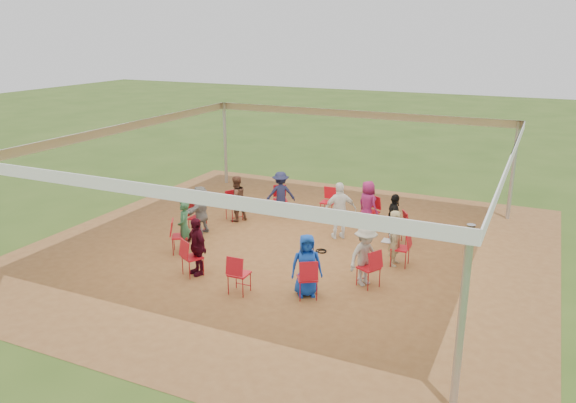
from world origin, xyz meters
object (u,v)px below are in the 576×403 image
at_px(chair_8, 192,257).
at_px(person_seated_8, 307,265).
at_px(chair_9, 239,274).
at_px(person_seated_7, 197,246).
at_px(person_seated_6, 184,227).
at_px(chair_7, 180,236).
at_px(person_seated_3, 281,194).
at_px(chair_0, 400,248).
at_px(person_seated_9, 365,256).
at_px(chair_10, 307,278).
at_px(person_seated_1, 394,219).
at_px(person_seated_5, 201,210).
at_px(standing_person, 340,211).
at_px(chair_5, 234,206).
at_px(chair_3, 328,202).
at_px(chair_1, 398,228).
at_px(chair_4, 280,200).
at_px(person_seated_2, 368,204).
at_px(laptop, 389,239).
at_px(person_seated_0, 396,238).
at_px(chair_6, 197,218).
at_px(chair_2, 370,212).
at_px(chair_11, 369,268).
at_px(cable_coil, 321,251).
at_px(person_seated_4, 236,199).

height_order(chair_8, person_seated_8, person_seated_8).
bearing_deg(person_seated_8, chair_9, 169.53).
bearing_deg(person_seated_7, person_seated_6, 165.00).
height_order(chair_7, person_seated_3, person_seated_3).
relative_size(chair_8, chair_9, 1.00).
distance_m(chair_0, person_seated_9, 1.49).
bearing_deg(chair_10, person_seated_1, 46.22).
bearing_deg(person_seated_5, standing_person, 108.33).
height_order(chair_5, person_seated_6, person_seated_6).
distance_m(person_seated_1, person_seated_6, 5.54).
xyz_separation_m(chair_7, person_seated_7, (1.14, -0.92, 0.25)).
relative_size(chair_3, person_seated_5, 0.65).
relative_size(chair_1, person_seated_7, 0.65).
bearing_deg(standing_person, chair_7, 3.88).
xyz_separation_m(chair_4, person_seated_9, (3.94, -3.78, 0.25)).
distance_m(chair_7, person_seated_2, 5.47).
bearing_deg(person_seated_1, chair_5, 59.30).
relative_size(person_seated_3, person_seated_8, 1.00).
bearing_deg(chair_1, person_seated_9, 147.90).
relative_size(person_seated_5, laptop, 4.21).
bearing_deg(chair_10, person_seated_0, 32.10).
height_order(chair_6, standing_person, standing_person).
bearing_deg(chair_4, chair_3, 165.00).
xyz_separation_m(person_seated_3, person_seated_7, (0.13, -4.79, 0.00)).
distance_m(person_seated_3, person_seated_5, 2.77).
distance_m(chair_2, chair_11, 4.08).
distance_m(chair_10, laptop, 2.77).
height_order(chair_7, person_seated_7, person_seated_7).
bearing_deg(person_seated_8, person_seated_6, 135.00).
xyz_separation_m(chair_0, chair_6, (-5.78, -0.15, 0.00)).
height_order(person_seated_7, standing_person, standing_person).
relative_size(chair_2, person_seated_3, 0.65).
bearing_deg(chair_6, person_seated_8, 60.70).
xyz_separation_m(chair_3, person_seated_1, (2.44, -1.44, 0.25)).
bearing_deg(laptop, chair_9, 137.93).
bearing_deg(chair_0, chair_2, 30.00).
bearing_deg(chair_9, person_seated_6, 147.90).
bearing_deg(chair_4, person_seated_2, 147.90).
bearing_deg(chair_5, chair_0, 105.00).
bearing_deg(person_seated_7, chair_0, 59.30).
bearing_deg(chair_6, person_seated_3, 147.90).
xyz_separation_m(person_seated_7, cable_coil, (2.15, 2.52, -0.68)).
xyz_separation_m(chair_8, person_seated_4, (-1.05, 3.86, 0.25)).
bearing_deg(person_seated_7, chair_7, 169.53).
distance_m(chair_6, person_seated_7, 2.84).
bearing_deg(chair_11, chair_4, 75.00).
bearing_deg(chair_6, person_seated_5, 90.00).
distance_m(chair_1, chair_11, 2.89).
relative_size(person_seated_5, person_seated_6, 1.00).
relative_size(person_seated_4, person_seated_5, 1.00).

